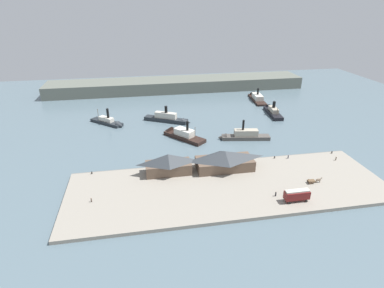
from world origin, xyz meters
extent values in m
plane|color=slate|center=(0.00, 0.00, 0.00)|extent=(320.00, 320.00, 0.00)
cube|color=gray|center=(0.00, -22.00, 0.60)|extent=(110.00, 36.00, 1.20)
cube|color=slate|center=(0.00, -3.60, 0.50)|extent=(110.00, 0.80, 1.00)
cube|color=brown|center=(-19.57, -9.28, 3.30)|extent=(16.58, 7.29, 4.20)
pyramid|color=#33383D|center=(-19.57, -9.28, 7.14)|extent=(16.91, 7.65, 3.48)
cube|color=brown|center=(1.69, -9.82, 3.26)|extent=(21.30, 9.34, 4.12)
pyramid|color=#33383D|center=(1.69, -9.82, 6.93)|extent=(21.73, 9.81, 3.23)
cube|color=maroon|center=(18.54, -34.21, 3.41)|extent=(8.00, 2.64, 2.62)
cube|color=beige|center=(18.54, -34.21, 4.97)|extent=(7.68, 1.85, 0.50)
cylinder|color=black|center=(21.34, -32.89, 1.65)|extent=(0.90, 0.18, 0.90)
cylinder|color=black|center=(21.34, -35.53, 1.65)|extent=(0.90, 0.18, 0.90)
cylinder|color=black|center=(15.74, -32.89, 1.65)|extent=(0.90, 0.18, 0.90)
cylinder|color=black|center=(15.74, -35.53, 1.65)|extent=(0.90, 0.18, 0.90)
cube|color=brown|center=(28.82, -25.27, 2.05)|extent=(2.40, 1.55, 0.50)
cylinder|color=#4C3828|center=(28.10, -24.50, 1.80)|extent=(1.20, 0.10, 1.20)
cylinder|color=#4C3828|center=(28.10, -26.04, 1.80)|extent=(1.20, 0.10, 1.20)
ellipsoid|color=#7A6651|center=(31.42, -25.27, 2.30)|extent=(2.00, 0.70, 0.90)
ellipsoid|color=#7A6651|center=(32.52, -25.27, 2.85)|extent=(0.70, 0.32, 0.44)
cylinder|color=#7A6651|center=(32.02, -25.07, 1.70)|extent=(0.16, 0.16, 1.00)
cylinder|color=#7A6651|center=(32.02, -25.47, 1.70)|extent=(0.16, 0.16, 1.00)
cylinder|color=#7A6651|center=(30.82, -25.07, 1.70)|extent=(0.16, 0.16, 1.00)
cylinder|color=#7A6651|center=(30.82, -25.47, 1.70)|extent=(0.16, 0.16, 1.00)
cylinder|color=#4C3D33|center=(-45.72, -23.23, 1.84)|extent=(0.38, 0.38, 1.28)
sphere|color=#CCA889|center=(-45.72, -23.23, 2.60)|extent=(0.23, 0.23, 0.23)
cylinder|color=#33384C|center=(29.32, -6.30, 1.91)|extent=(0.41, 0.41, 1.41)
sphere|color=#CCA889|center=(29.32, -6.30, 2.74)|extent=(0.26, 0.26, 0.26)
cylinder|color=#232328|center=(13.24, -30.53, 1.94)|extent=(0.43, 0.43, 1.47)
sphere|color=#CCA889|center=(13.24, -30.53, 2.80)|extent=(0.27, 0.27, 0.27)
cylinder|color=#6B5B4C|center=(47.38, -11.18, 1.90)|extent=(0.41, 0.41, 1.40)
sphere|color=#CCA889|center=(47.38, -11.18, 2.72)|extent=(0.26, 0.26, 0.26)
cylinder|color=black|center=(23.97, -5.26, 1.65)|extent=(0.44, 0.44, 0.90)
cylinder|color=black|center=(-47.54, -5.04, 1.65)|extent=(0.44, 0.44, 0.90)
cylinder|color=black|center=(49.37, -5.30, 1.65)|extent=(0.44, 0.44, 0.90)
cube|color=black|center=(46.32, 47.63, 0.94)|extent=(7.45, 21.72, 1.89)
cone|color=black|center=(47.45, 58.21, 0.94)|extent=(5.09, 4.31, 4.71)
cube|color=#B2A893|center=(46.32, 47.63, 3.04)|extent=(4.37, 9.75, 2.31)
cylinder|color=black|center=(46.33, 47.69, 5.98)|extent=(1.69, 1.69, 3.55)
cylinder|color=brown|center=(45.65, 41.28, 4.06)|extent=(0.24, 0.24, 4.35)
cube|color=black|center=(-8.51, 23.36, 0.84)|extent=(18.48, 20.32, 1.68)
cone|color=black|center=(-15.40, 31.53, 0.84)|extent=(6.72, 6.51, 5.54)
cube|color=silver|center=(-8.51, 23.36, 3.20)|extent=(9.58, 10.16, 3.03)
cylinder|color=black|center=(-7.32, 21.94, 6.88)|extent=(1.16, 1.16, 4.33)
cylinder|color=brown|center=(-4.37, 18.45, 4.56)|extent=(0.24, 0.24, 5.76)
cube|color=#23282D|center=(-14.75, 47.60, 0.97)|extent=(23.07, 15.38, 1.93)
cone|color=#23282D|center=(-4.30, 41.91, 0.97)|extent=(5.72, 5.65, 4.10)
cube|color=beige|center=(-14.75, 47.60, 3.49)|extent=(11.82, 8.39, 3.10)
cylinder|color=black|center=(-14.51, 47.47, 6.82)|extent=(1.53, 1.53, 3.56)
cube|color=#514C47|center=(19.72, 17.72, 0.86)|extent=(22.74, 8.21, 1.72)
cone|color=#514C47|center=(8.73, 19.56, 0.86)|extent=(4.64, 4.73, 4.13)
cube|color=#B2A893|center=(19.72, 17.72, 3.21)|extent=(11.36, 5.36, 2.99)
cylinder|color=black|center=(18.20, 17.98, 7.08)|extent=(1.03, 1.03, 4.75)
cube|color=#23282D|center=(-45.89, 49.93, 0.74)|extent=(17.63, 16.60, 1.48)
cone|color=#23282D|center=(-38.68, 43.41, 0.74)|extent=(5.48, 5.54, 4.30)
cube|color=silver|center=(-45.89, 49.93, 2.53)|extent=(8.25, 7.86, 2.09)
cylinder|color=black|center=(-44.68, 48.84, 6.06)|extent=(1.29, 1.29, 4.96)
cylinder|color=brown|center=(-50.21, 53.85, 4.26)|extent=(0.24, 0.24, 5.55)
cube|color=black|center=(47.26, 74.79, 0.61)|extent=(8.36, 24.42, 1.21)
cone|color=black|center=(48.34, 86.72, 0.61)|extent=(5.97, 4.80, 5.61)
cube|color=silver|center=(47.26, 74.79, 2.70)|extent=(5.78, 11.55, 2.97)
cylinder|color=black|center=(47.27, 74.91, 6.17)|extent=(1.26, 1.26, 3.96)
cube|color=#60665B|center=(0.00, 110.00, 4.00)|extent=(180.00, 24.00, 8.00)
camera|label=1|loc=(-28.86, -110.01, 59.77)|focal=29.28mm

